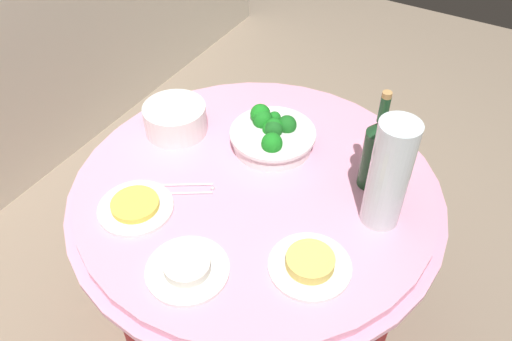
% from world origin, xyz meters
% --- Properties ---
extents(ground_plane, '(6.00, 6.00, 0.00)m').
position_xyz_m(ground_plane, '(0.00, 0.00, 0.00)').
color(ground_plane, gray).
extents(buffet_table, '(1.16, 1.16, 0.74)m').
position_xyz_m(buffet_table, '(0.00, 0.00, 0.38)').
color(buffet_table, maroon).
rests_on(buffet_table, ground_plane).
extents(broccoli_bowl, '(0.28, 0.28, 0.12)m').
position_xyz_m(broccoli_bowl, '(0.18, 0.04, 0.79)').
color(broccoli_bowl, white).
rests_on(broccoli_bowl, buffet_table).
extents(plate_stack, '(0.21, 0.21, 0.10)m').
position_xyz_m(plate_stack, '(0.08, 0.36, 0.79)').
color(plate_stack, white).
rests_on(plate_stack, buffet_table).
extents(wine_bottle, '(0.07, 0.07, 0.34)m').
position_xyz_m(wine_bottle, '(0.17, -0.30, 0.87)').
color(wine_bottle, '#194122').
rests_on(wine_bottle, buffet_table).
extents(decorative_fruit_vase, '(0.11, 0.11, 0.34)m').
position_xyz_m(decorative_fruit_vase, '(0.05, -0.38, 0.89)').
color(decorative_fruit_vase, silver).
rests_on(decorative_fruit_vase, buffet_table).
extents(serving_tongs, '(0.12, 0.16, 0.01)m').
position_xyz_m(serving_tongs, '(-0.13, 0.16, 0.74)').
color(serving_tongs, silver).
rests_on(serving_tongs, buffet_table).
extents(food_plate_rice, '(0.22, 0.22, 0.04)m').
position_xyz_m(food_plate_rice, '(-0.38, -0.01, 0.75)').
color(food_plate_rice, white).
rests_on(food_plate_rice, buffet_table).
extents(food_plate_fried_egg, '(0.22, 0.22, 0.03)m').
position_xyz_m(food_plate_fried_egg, '(-0.27, 0.25, 0.75)').
color(food_plate_fried_egg, white).
rests_on(food_plate_fried_egg, buffet_table).
extents(food_plate_noodles, '(0.22, 0.22, 0.04)m').
position_xyz_m(food_plate_noodles, '(-0.20, -0.28, 0.76)').
color(food_plate_noodles, white).
rests_on(food_plate_noodles, buffet_table).
extents(label_placard_front, '(0.05, 0.01, 0.05)m').
position_xyz_m(label_placard_front, '(0.32, -0.24, 0.77)').
color(label_placard_front, white).
rests_on(label_placard_front, buffet_table).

